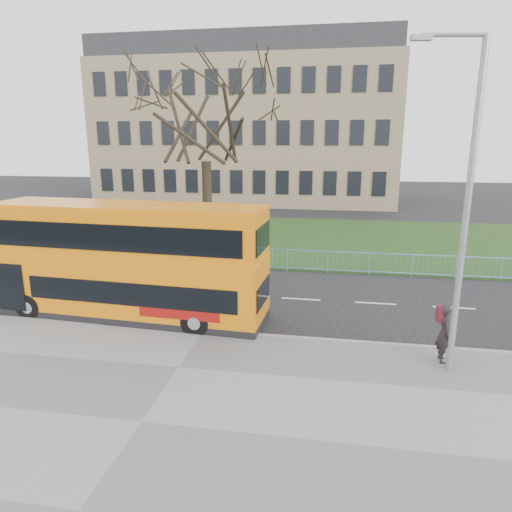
{
  "coord_description": "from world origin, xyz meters",
  "views": [
    {
      "loc": [
        4.13,
        -15.37,
        6.4
      ],
      "look_at": [
        1.37,
        1.0,
        2.15
      ],
      "focal_mm": 32.0,
      "sensor_mm": 36.0,
      "label": 1
    }
  ],
  "objects": [
    {
      "name": "grass_verge",
      "position": [
        0.0,
        14.3,
        0.04
      ],
      "size": [
        80.0,
        15.4,
        0.08
      ],
      "primitive_type": "cube",
      "color": "#193413",
      "rests_on": "ground"
    },
    {
      "name": "guard_railing",
      "position": [
        0.0,
        6.6,
        0.55
      ],
      "size": [
        40.0,
        0.12,
        1.1
      ],
      "primitive_type": null,
      "color": "#6FA2C6",
      "rests_on": "ground"
    },
    {
      "name": "street_lamp",
      "position": [
        7.43,
        -3.01,
        4.9
      ],
      "size": [
        1.84,
        0.41,
        8.72
      ],
      "rotation": [
        0.0,
        0.0,
        0.13
      ],
      "color": "gray",
      "rests_on": "pavement"
    },
    {
      "name": "bare_tree",
      "position": [
        -3.0,
        10.0,
        6.19
      ],
      "size": [
        8.56,
        8.56,
        12.22
      ],
      "primitive_type": null,
      "color": "black",
      "rests_on": "grass_verge"
    },
    {
      "name": "pedestrian",
      "position": [
        7.46,
        -2.47,
        0.98
      ],
      "size": [
        0.43,
        0.64,
        1.72
      ],
      "primitive_type": "imported",
      "rotation": [
        0.0,
        0.0,
        1.59
      ],
      "color": "black",
      "rests_on": "pavement"
    },
    {
      "name": "kerb",
      "position": [
        0.0,
        -1.55,
        0.07
      ],
      "size": [
        80.0,
        0.2,
        0.14
      ],
      "primitive_type": "cube",
      "color": "gray",
      "rests_on": "ground"
    },
    {
      "name": "yellow_bus",
      "position": [
        -3.03,
        -0.51,
        2.23
      ],
      "size": [
        10.04,
        2.98,
        4.16
      ],
      "rotation": [
        0.0,
        0.0,
        -0.06
      ],
      "color": "orange",
      "rests_on": "ground"
    },
    {
      "name": "pavement",
      "position": [
        0.0,
        -6.75,
        0.06
      ],
      "size": [
        80.0,
        10.5,
        0.12
      ],
      "primitive_type": "cube",
      "color": "slate",
      "rests_on": "ground"
    },
    {
      "name": "civic_building",
      "position": [
        -5.0,
        35.0,
        7.0
      ],
      "size": [
        30.0,
        15.0,
        14.0
      ],
      "primitive_type": "cube",
      "color": "#8F7A5B",
      "rests_on": "ground"
    },
    {
      "name": "ground",
      "position": [
        0.0,
        0.0,
        0.0
      ],
      "size": [
        120.0,
        120.0,
        0.0
      ],
      "primitive_type": "plane",
      "color": "black",
      "rests_on": "ground"
    }
  ]
}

